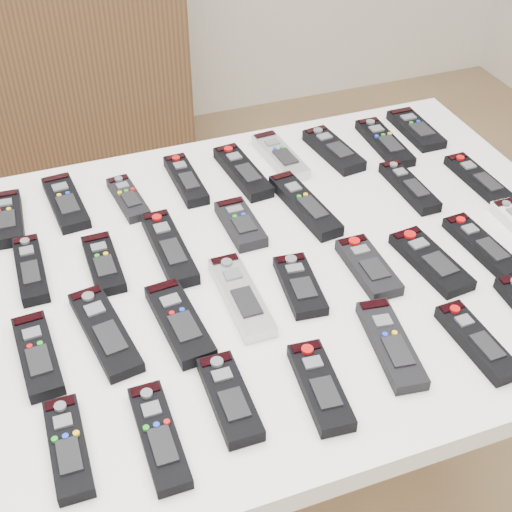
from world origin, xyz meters
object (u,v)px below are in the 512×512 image
object	(u,v)px
remote_1	(6,219)
remote_20	(105,331)
remote_7	(333,150)
remote_16	(409,187)
remote_13	(169,248)
remote_34	(477,342)
remote_25	(431,261)
remote_12	(103,264)
remote_19	(38,355)
remote_4	(186,180)
remote_32	(320,386)
remote_22	(241,296)
remote_14	(241,224)
remote_23	(300,285)
remote_15	(305,205)
remote_6	(280,157)
remote_11	(31,269)
remote_9	(416,129)
remote_29	(68,447)
remote_2	(66,202)
remote_17	(479,180)
remote_3	(128,198)
remote_8	(384,143)
remote_5	(243,172)
remote_24	(368,267)
remote_30	(159,436)
remote_21	(180,322)
remote_31	(230,398)
remote_33	(391,344)
table	(256,289)
remote_26	(482,246)

from	to	relation	value
remote_1	remote_20	xyz separation A→B (m)	(0.12, -0.35, -0.00)
remote_7	remote_16	world-z (taller)	remote_7
remote_13	remote_34	size ratio (longest dim) A/B	1.24
remote_20	remote_25	distance (m)	0.57
remote_12	remote_19	size ratio (longest dim) A/B	0.91
remote_4	remote_13	world-z (taller)	remote_13
remote_32	remote_4	bearing A→B (deg)	98.63
remote_7	remote_32	bearing A→B (deg)	-123.81
remote_22	remote_32	size ratio (longest dim) A/B	1.23
remote_14	remote_25	bearing A→B (deg)	-39.07
remote_20	remote_23	distance (m)	0.33
remote_25	remote_14	bearing A→B (deg)	136.37
remote_15	remote_34	world-z (taller)	remote_15
remote_34	remote_16	bearing A→B (deg)	72.02
remote_6	remote_11	size ratio (longest dim) A/B	1.04
remote_9	remote_23	size ratio (longest dim) A/B	1.14
remote_29	remote_23	bearing A→B (deg)	25.42
remote_13	remote_32	xyz separation A→B (m)	(0.12, -0.38, -0.00)
remote_2	remote_4	distance (m)	0.24
remote_15	remote_12	bearing A→B (deg)	178.94
remote_17	remote_6	bearing A→B (deg)	145.74
remote_29	remote_16	bearing A→B (deg)	28.38
remote_3	remote_8	distance (m)	0.57
remote_19	remote_29	xyz separation A→B (m)	(0.02, -0.18, 0.00)
remote_1	remote_22	xyz separation A→B (m)	(0.34, -0.35, -0.00)
remote_2	remote_13	size ratio (longest dim) A/B	0.88
remote_4	remote_22	distance (m)	0.36
remote_5	remote_2	bearing A→B (deg)	171.74
remote_24	remote_30	size ratio (longest dim) A/B	0.87
remote_13	remote_16	world-z (taller)	remote_13
remote_13	remote_20	xyz separation A→B (m)	(-0.15, -0.16, -0.00)
remote_21	remote_31	world-z (taller)	same
remote_11	remote_30	distance (m)	0.43
remote_7	remote_22	bearing A→B (deg)	-139.95
remote_21	remote_24	world-z (taller)	remote_21
remote_17	remote_33	size ratio (longest dim) A/B	1.01
remote_13	remote_25	xyz separation A→B (m)	(0.42, -0.19, -0.00)
remote_30	remote_7	bearing A→B (deg)	47.89
remote_19	remote_29	distance (m)	0.18
remote_13	remote_8	bearing A→B (deg)	18.55
remote_23	remote_33	xyz separation A→B (m)	(0.08, -0.17, 0.00)
remote_25	remote_32	world-z (taller)	remote_32
table	remote_29	distance (m)	0.47
remote_30	remote_32	size ratio (longest dim) A/B	1.09
remote_9	remote_24	size ratio (longest dim) A/B	1.09
remote_9	remote_12	xyz separation A→B (m)	(-0.75, -0.22, 0.00)
remote_20	remote_33	size ratio (longest dim) A/B	1.10
remote_17	remote_30	distance (m)	0.85
remote_15	remote_34	size ratio (longest dim) A/B	1.28
remote_2	remote_26	size ratio (longest dim) A/B	1.00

